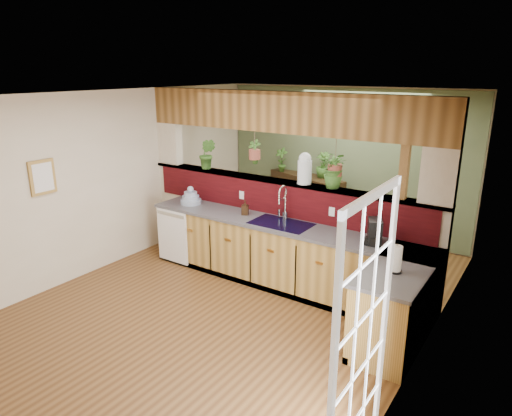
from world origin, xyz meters
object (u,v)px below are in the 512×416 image
Objects in this scene: paper_towel at (396,259)px; shelving_console at (306,203)px; soap_dispenser at (245,208)px; coffee_maker at (374,232)px; glass_jar at (305,168)px; dish_stack at (191,198)px; faucet at (283,201)px.

paper_towel is 0.19× the size of shelving_console.
soap_dispenser is 2.47m from paper_towel.
paper_towel is (2.37, -0.70, 0.03)m from soap_dispenser.
coffee_maker is (1.90, -0.05, 0.03)m from soap_dispenser.
glass_jar reaches higher than shelving_console.
glass_jar is (-1.15, 0.38, 0.57)m from coffee_maker.
coffee_maker is (2.91, -0.03, 0.05)m from dish_stack.
coffee_maker is (1.34, -0.15, -0.13)m from faucet.
dish_stack is at bearing -178.89° from soap_dispenser.
glass_jar is at bearing 147.60° from paper_towel.
faucet reaches higher than shelving_console.
soap_dispenser is 1.91m from coffee_maker.
faucet reaches higher than coffee_maker.
soap_dispenser is at bearing 163.64° from paper_towel.
dish_stack is at bearing 155.57° from coffee_maker.
shelving_console is at bearing 109.87° from faucet.
coffee_maker is 0.19× the size of shelving_console.
paper_towel reaches higher than coffee_maker.
dish_stack is 1.90m from glass_jar.
soap_dispenser is 1.02m from glass_jar.
paper_towel is at bearing -32.40° from glass_jar.
dish_stack is 0.20× the size of shelving_console.
faucet is 1.58m from dish_stack.
coffee_maker is 0.69× the size of glass_jar.
coffee_maker is at bearing 125.58° from paper_towel.
soap_dispenser is (1.00, 0.02, 0.02)m from dish_stack.
faucet is at bearing -130.94° from glass_jar.
dish_stack is 2.91m from coffee_maker.
faucet is 0.60m from soap_dispenser.
paper_towel is at bearing -11.33° from dish_stack.
dish_stack reaches higher than soap_dispenser.
soap_dispenser is 0.70× the size of coffee_maker.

